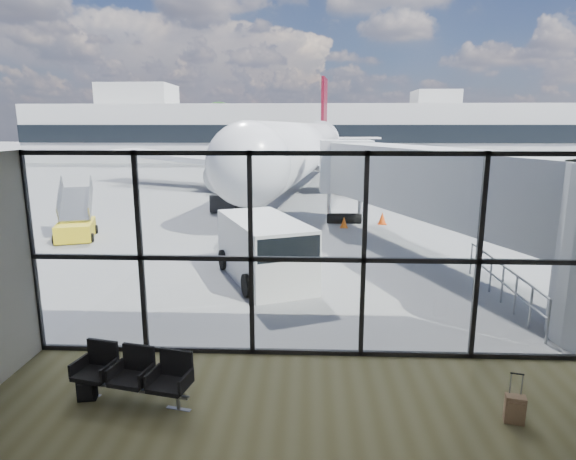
# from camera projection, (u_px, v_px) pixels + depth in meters

# --- Properties ---
(ground) EXTENTS (220.00, 220.00, 0.00)m
(ground) POSITION_uv_depth(u_px,v_px,m) (308.00, 176.00, 49.78)
(ground) COLOR slate
(ground) RESTS_ON ground
(lounge_shell) EXTENTS (12.02, 8.01, 4.51)m
(lounge_shell) POSITION_uv_depth(u_px,v_px,m) (306.00, 335.00, 5.47)
(lounge_shell) COLOR brown
(lounge_shell) RESTS_ON ground
(glass_curtain_wall) EXTENTS (12.10, 0.12, 4.50)m
(glass_curtain_wall) POSITION_uv_depth(u_px,v_px,m) (307.00, 257.00, 10.24)
(glass_curtain_wall) COLOR white
(glass_curtain_wall) RESTS_ON ground
(jet_bridge) EXTENTS (8.00, 16.50, 4.33)m
(jet_bridge) POSITION_uv_depth(u_px,v_px,m) (448.00, 191.00, 16.84)
(jet_bridge) COLOR #ABADB0
(jet_bridge) RESTS_ON ground
(apron_railing) EXTENTS (0.06, 5.46, 1.11)m
(apron_railing) POSITION_uv_depth(u_px,v_px,m) (503.00, 278.00, 13.75)
(apron_railing) COLOR gray
(apron_railing) RESTS_ON ground
(far_terminal) EXTENTS (80.00, 12.20, 11.00)m
(far_terminal) POSITION_uv_depth(u_px,v_px,m) (305.00, 132.00, 70.38)
(far_terminal) COLOR beige
(far_terminal) RESTS_ON ground
(tree_0) EXTENTS (4.95, 4.95, 7.12)m
(tree_0) POSITION_uv_depth(u_px,v_px,m) (45.00, 129.00, 81.94)
(tree_0) COLOR #382619
(tree_0) RESTS_ON ground
(tree_1) EXTENTS (5.61, 5.61, 8.07)m
(tree_1) POSITION_uv_depth(u_px,v_px,m) (79.00, 125.00, 81.56)
(tree_1) COLOR #382619
(tree_1) RESTS_ON ground
(tree_2) EXTENTS (6.27, 6.27, 9.03)m
(tree_2) POSITION_uv_depth(u_px,v_px,m) (114.00, 121.00, 81.18)
(tree_2) COLOR #382619
(tree_2) RESTS_ON ground
(tree_3) EXTENTS (4.95, 4.95, 7.12)m
(tree_3) POSITION_uv_depth(u_px,v_px,m) (149.00, 129.00, 81.19)
(tree_3) COLOR #382619
(tree_3) RESTS_ON ground
(tree_4) EXTENTS (5.61, 5.61, 8.07)m
(tree_4) POSITION_uv_depth(u_px,v_px,m) (184.00, 125.00, 80.81)
(tree_4) COLOR #382619
(tree_4) RESTS_ON ground
(tree_5) EXTENTS (6.27, 6.27, 9.03)m
(tree_5) POSITION_uv_depth(u_px,v_px,m) (219.00, 121.00, 80.42)
(tree_5) COLOR #382619
(tree_5) RESTS_ON ground
(seating_row) EXTENTS (2.27, 1.08, 1.01)m
(seating_row) POSITION_uv_depth(u_px,v_px,m) (135.00, 371.00, 8.86)
(seating_row) COLOR gray
(seating_row) RESTS_ON ground
(backpack) EXTENTS (0.36, 0.34, 0.49)m
(backpack) POSITION_uv_depth(u_px,v_px,m) (87.00, 388.00, 8.88)
(backpack) COLOR black
(backpack) RESTS_ON ground
(suitcase) EXTENTS (0.36, 0.29, 0.88)m
(suitcase) POSITION_uv_depth(u_px,v_px,m) (515.00, 409.00, 8.18)
(suitcase) COLOR brown
(suitcase) RESTS_ON ground
(airliner) EXTENTS (34.79, 40.48, 10.45)m
(airliner) POSITION_uv_depth(u_px,v_px,m) (303.00, 149.00, 39.30)
(airliner) COLOR silver
(airliner) RESTS_ON ground
(service_van) EXTENTS (3.69, 5.06, 2.02)m
(service_van) POSITION_uv_depth(u_px,v_px,m) (265.00, 249.00, 15.76)
(service_van) COLOR silver
(service_van) RESTS_ON ground
(belt_loader) EXTENTS (2.02, 4.24, 1.88)m
(belt_loader) POSITION_uv_depth(u_px,v_px,m) (230.00, 199.00, 29.34)
(belt_loader) COLOR black
(belt_loader) RESTS_ON ground
(mobile_stairs) EXTENTS (2.32, 3.35, 2.15)m
(mobile_stairs) POSITION_uv_depth(u_px,v_px,m) (76.00, 227.00, 21.75)
(mobile_stairs) COLOR gold
(mobile_stairs) RESTS_ON ground
(traffic_cone_a) EXTENTS (0.38, 0.38, 0.55)m
(traffic_cone_a) POSITION_uv_depth(u_px,v_px,m) (344.00, 223.00, 24.10)
(traffic_cone_a) COLOR #E75B0C
(traffic_cone_a) RESTS_ON ground
(traffic_cone_b) EXTENTS (0.47, 0.47, 0.67)m
(traffic_cone_b) POSITION_uv_depth(u_px,v_px,m) (287.00, 224.00, 23.38)
(traffic_cone_b) COLOR #FF450D
(traffic_cone_b) RESTS_ON ground
(traffic_cone_c) EXTENTS (0.44, 0.44, 0.63)m
(traffic_cone_c) POSITION_uv_depth(u_px,v_px,m) (382.00, 218.00, 24.96)
(traffic_cone_c) COLOR #E4460C
(traffic_cone_c) RESTS_ON ground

